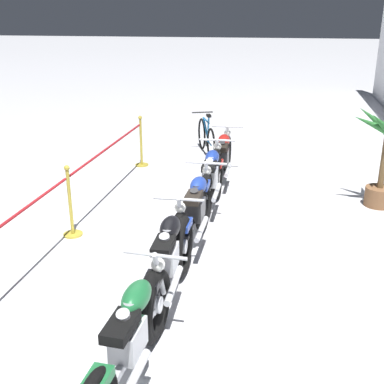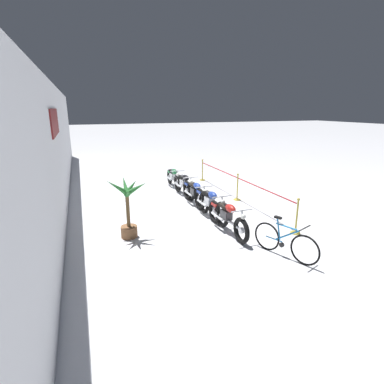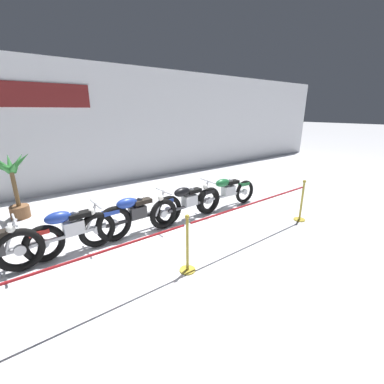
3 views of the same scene
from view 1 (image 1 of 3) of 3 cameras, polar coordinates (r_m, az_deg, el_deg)
ground_plane at (r=6.80m, az=-4.92°, el=-5.91°), size 120.00×120.00×0.00m
motorcycle_red_0 at (r=8.96m, az=3.65°, el=3.87°), size 2.31×0.62×0.93m
motorcycle_blue_1 at (r=7.77m, az=2.22°, el=1.42°), size 2.46×0.62×0.97m
motorcycle_blue_2 at (r=6.55m, az=0.49°, el=-2.38°), size 2.43×0.62×0.95m
motorcycle_black_3 at (r=5.34m, az=-2.90°, el=-8.12°), size 2.20×0.62×0.94m
motorcycle_green_4 at (r=4.21m, az=-7.22°, el=-16.93°), size 2.12×0.62×0.92m
bicycle at (r=10.80m, az=1.70°, el=6.40°), size 1.64×0.73×0.97m
stanchion_far_left at (r=7.96m, az=-10.79°, el=3.17°), size 7.06×0.28×1.05m
stanchion_mid_left at (r=7.04m, az=-14.16°, el=-2.34°), size 0.28×0.28×1.05m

